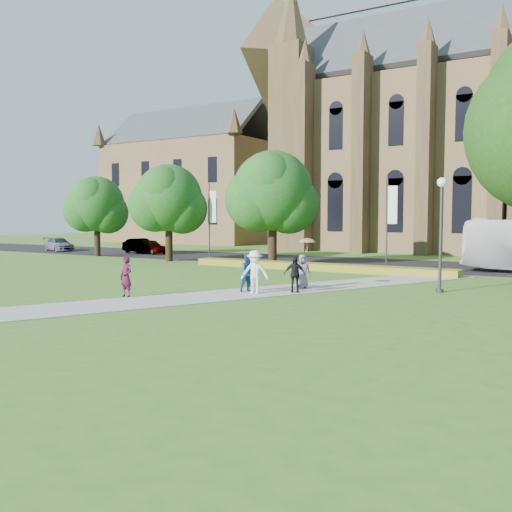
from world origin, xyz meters
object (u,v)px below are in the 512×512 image
Objects in this scene: car_0 at (150,247)px; car_1 at (141,246)px; car_2 at (59,244)px; streetlamp at (441,220)px; pedestrian_0 at (126,277)px.

car_1 is at bearing 101.54° from car_0.
car_1 is 0.94× the size of car_2.
car_1 is at bearing -63.13° from car_2.
streetlamp reaches higher than pedestrian_0.
streetlamp is 1.17× the size of car_2.
pedestrian_0 is (29.47, -20.52, 0.24)m from car_2.
pedestrian_0 is at bearing -106.59° from car_2.
pedestrian_0 is at bearing -125.77° from car_1.
streetlamp reaches higher than car_2.
car_1 is at bearing 134.01° from pedestrian_0.
car_0 is at bearing 156.05° from streetlamp.
streetlamp is at bearing -102.28° from car_0.
streetlamp is 3.02× the size of pedestrian_0.
streetlamp reaches higher than car_0.
car_2 is 2.57× the size of pedestrian_0.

